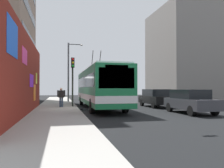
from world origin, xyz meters
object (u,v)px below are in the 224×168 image
traffic_light (73,73)px  street_lamp (70,68)px  pedestrian_midblock (61,96)px  city_bus (99,87)px  parked_car_dark_gray (190,101)px  parked_car_black (156,98)px

traffic_light → street_lamp: (7.43, -0.09, 1.12)m
pedestrian_midblock → street_lamp: size_ratio=0.23×
pedestrian_midblock → traffic_light: bearing=-64.2°
traffic_light → street_lamp: 7.51m
city_bus → traffic_light: bearing=74.5°
pedestrian_midblock → traffic_light: (0.45, -0.93, 1.86)m
traffic_light → city_bus: bearing=-105.5°
pedestrian_midblock → street_lamp: 8.49m
traffic_light → parked_car_dark_gray: bearing=-128.2°
city_bus → parked_car_black: (0.25, -5.20, -0.97)m
city_bus → pedestrian_midblock: city_bus is taller
parked_car_dark_gray → street_lamp: (13.20, 7.26, 3.20)m
parked_car_black → street_lamp: 11.11m
city_bus → parked_car_dark_gray: (-5.18, -5.20, -0.97)m
parked_car_black → street_lamp: size_ratio=0.62×
traffic_light → street_lamp: street_lamp is taller
city_bus → traffic_light: city_bus is taller
city_bus → parked_car_dark_gray: bearing=-134.9°
parked_car_dark_gray → traffic_light: (5.78, 7.35, 2.08)m
parked_car_dark_gray → parked_car_black: size_ratio=1.00×
parked_car_dark_gray → pedestrian_midblock: (5.33, 8.28, 0.22)m
pedestrian_midblock → traffic_light: traffic_light is taller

